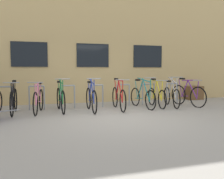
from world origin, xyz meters
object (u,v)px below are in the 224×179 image
at_px(bicycle_pink, 38,100).
at_px(bicycle_black, 14,100).
at_px(bicycle_yellow, 157,96).
at_px(planter_box, 194,93).
at_px(bicycle_red, 119,97).
at_px(bicycle_silver, 171,96).
at_px(bicycle_green, 61,99).
at_px(bicycle_purple, 188,95).
at_px(bicycle_blue, 91,99).
at_px(bicycle_teal, 142,97).

bearing_deg(bicycle_pink, bicycle_black, 175.84).
xyz_separation_m(bicycle_yellow, planter_box, (2.59, 1.44, -0.07)).
height_order(bicycle_red, planter_box, bicycle_red).
xyz_separation_m(bicycle_red, planter_box, (4.06, 1.58, -0.10)).
bearing_deg(bicycle_silver, bicycle_black, 179.42).
relative_size(bicycle_yellow, bicycle_green, 0.91).
bearing_deg(bicycle_purple, bicycle_yellow, 175.71).
height_order(bicycle_yellow, bicycle_silver, bicycle_silver).
xyz_separation_m(bicycle_pink, planter_box, (6.62, 1.48, -0.08)).
bearing_deg(bicycle_blue, planter_box, 18.24).
distance_m(bicycle_yellow, bicycle_black, 4.75).
height_order(bicycle_green, bicycle_pink, bicycle_green).
bearing_deg(bicycle_teal, bicycle_red, -173.63).
distance_m(bicycle_red, bicycle_silver, 2.05).
xyz_separation_m(bicycle_green, bicycle_pink, (-0.68, -0.07, -0.01)).
height_order(bicycle_yellow, bicycle_green, bicycle_green).
bearing_deg(bicycle_blue, bicycle_green, 165.87).
height_order(bicycle_silver, bicycle_blue, bicycle_silver).
relative_size(bicycle_pink, bicycle_blue, 0.99).
bearing_deg(bicycle_pink, bicycle_green, 5.82).
xyz_separation_m(bicycle_teal, bicycle_blue, (-1.85, -0.17, 0.01)).
height_order(bicycle_pink, bicycle_purple, bicycle_purple).
relative_size(bicycle_silver, bicycle_purple, 1.00).
xyz_separation_m(bicycle_teal, bicycle_black, (-4.18, 0.05, 0.01)).
xyz_separation_m(bicycle_green, bicycle_silver, (3.93, -0.07, -0.01)).
bearing_deg(bicycle_purple, bicycle_blue, -178.08).
bearing_deg(bicycle_purple, bicycle_pink, 179.51).
relative_size(bicycle_silver, planter_box, 2.43).
height_order(bicycle_green, bicycle_blue, bicycle_blue).
bearing_deg(bicycle_silver, bicycle_teal, 179.85).
distance_m(bicycle_black, bicycle_purple, 5.97).
bearing_deg(bicycle_black, bicycle_purple, -0.93).
height_order(bicycle_black, planter_box, bicycle_black).
relative_size(bicycle_teal, bicycle_blue, 1.03).
bearing_deg(bicycle_green, bicycle_red, -5.11).
bearing_deg(bicycle_black, bicycle_red, -2.65).
bearing_deg(bicycle_blue, bicycle_pink, 174.07).
height_order(bicycle_teal, bicycle_black, bicycle_teal).
distance_m(bicycle_silver, planter_box, 2.50).
xyz_separation_m(bicycle_black, bicycle_blue, (2.33, -0.22, 0.00)).
bearing_deg(bicycle_black, bicycle_green, 0.70).
relative_size(bicycle_green, bicycle_teal, 1.02).
bearing_deg(bicycle_red, planter_box, 21.28).
bearing_deg(bicycle_black, bicycle_blue, -5.39).
height_order(bicycle_blue, planter_box, bicycle_blue).
height_order(bicycle_silver, planter_box, bicycle_silver).
bearing_deg(bicycle_blue, bicycle_silver, 3.18).
bearing_deg(bicycle_red, bicycle_yellow, 5.66).
bearing_deg(bicycle_black, planter_box, 11.03).
bearing_deg(bicycle_red, bicycle_silver, 2.75).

